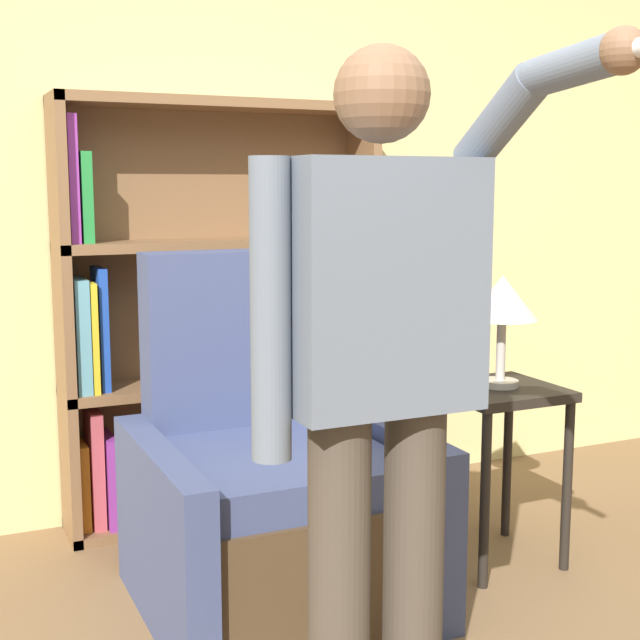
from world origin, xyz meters
name	(u,v)px	position (x,y,z in m)	size (l,w,h in m)	color
wall_back	(210,189)	(-0.01, 2.03, 1.41)	(8.00, 0.11, 2.80)	#DBCC84
bookcase	(200,320)	(-0.11, 1.87, 0.86)	(1.36, 0.28, 1.77)	brown
armchair	(271,495)	(-0.12, 1.04, 0.37)	(0.91, 0.90, 1.19)	#4C3823
person_standing	(380,368)	(-0.22, 0.08, 1.00)	(0.60, 0.78, 1.73)	#473D33
side_table	(499,421)	(0.77, 0.97, 0.54)	(0.42, 0.42, 0.68)	black
table_lamp	(502,302)	(0.77, 0.97, 1.00)	(0.26, 0.26, 0.42)	#B7B2A8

